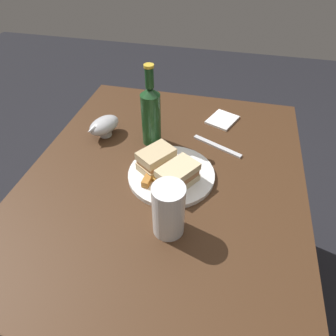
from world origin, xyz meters
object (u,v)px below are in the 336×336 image
Objects in this scene: sandwich_half_right at (178,175)px; cider_bottle at (151,114)px; pint_glass at (168,213)px; plate at (172,174)px; gravy_boat at (104,125)px; napkin at (222,120)px; sandwich_half_left at (156,159)px; fork at (217,146)px.

sandwich_half_right is 0.50× the size of cider_bottle.
pint_glass reaches higher than sandwich_half_right.
gravy_boat is (-0.15, -0.27, 0.03)m from plate.
gravy_boat is 1.26× the size of napkin.
sandwich_half_right is 0.35m from gravy_boat.
plate is at bearing 79.04° from sandwich_half_left.
pint_glass is 1.07× the size of gravy_boat.
cider_bottle is (-0.34, -0.14, 0.04)m from pint_glass.
napkin is (-0.33, 0.12, -0.00)m from plate.
gravy_boat is (-0.19, -0.30, -0.00)m from sandwich_half_right.
sandwich_half_right reaches higher than gravy_boat.
gravy_boat is at bearing -137.78° from pint_glass.
pint_glass reaches higher than sandwich_half_left.
cider_bottle is (-0.15, -0.10, 0.10)m from plate.
pint_glass reaches higher than napkin.
gravy_boat is 0.44m from napkin.
pint_glass is at bearing 22.72° from sandwich_half_left.
napkin is (-0.38, 0.09, -0.04)m from sandwich_half_right.
gravy_boat is 0.51× the size of cider_bottle.
fork is at bearing -0.56° from napkin.
pint_glass reaches higher than fork.
pint_glass is 0.55× the size of cider_bottle.
sandwich_half_left is 0.90× the size of gravy_boat.
cider_bottle is at bearing -50.51° from napkin.
sandwich_half_right is at bearing 32.05° from plate.
sandwich_half_right reaches higher than plate.
sandwich_half_right is 0.39m from napkin.
fork is (-0.21, 0.09, -0.04)m from sandwich_half_right.
pint_glass is at bearing 10.39° from plate.
sandwich_half_left is (-0.01, -0.05, 0.04)m from plate.
cider_bottle reaches higher than napkin.
cider_bottle is (-0.19, -0.13, 0.06)m from sandwich_half_right.
pint_glass is at bearing -9.15° from napkin.
pint_glass is at bearing 21.92° from cider_bottle.
napkin reaches higher than fork.
fork is at bearing 133.74° from sandwich_half_left.
gravy_boat is at bearing 28.16° from fork.
fork is at bearing 145.15° from plate.
cider_bottle reaches higher than fork.
sandwich_half_left is at bearing 68.54° from fork.
sandwich_half_left is 0.24m from fork.
sandwich_half_right is at bearing 57.66° from gravy_boat.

